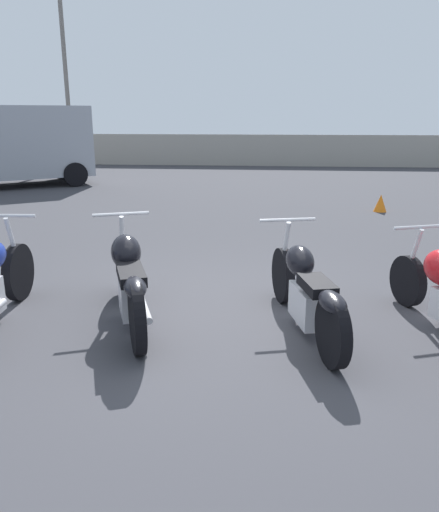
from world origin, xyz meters
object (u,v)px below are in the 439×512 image
Objects in this scene: motorcycle_slot_2 at (306,291)px; traffic_cone_near at (381,203)px; light_pole_left at (64,56)px; motorcycle_slot_1 at (129,281)px.

traffic_cone_near is at bearing 58.17° from motorcycle_slot_2.
motorcycle_slot_1 is at bearing -66.79° from light_pole_left.
motorcycle_slot_2 reaches higher than traffic_cone_near.
motorcycle_slot_1 is at bearing 165.58° from motorcycle_slot_2.
light_pole_left is 18.68× the size of traffic_cone_near.
motorcycle_slot_1 is at bearing -120.78° from traffic_cone_near.
traffic_cone_near is at bearing -39.11° from light_pole_left.
light_pole_left is 13.69m from traffic_cone_near.
traffic_cone_near is (10.16, -8.26, -3.98)m from light_pole_left.
light_pole_left is at bearing 92.48° from motorcycle_slot_1.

